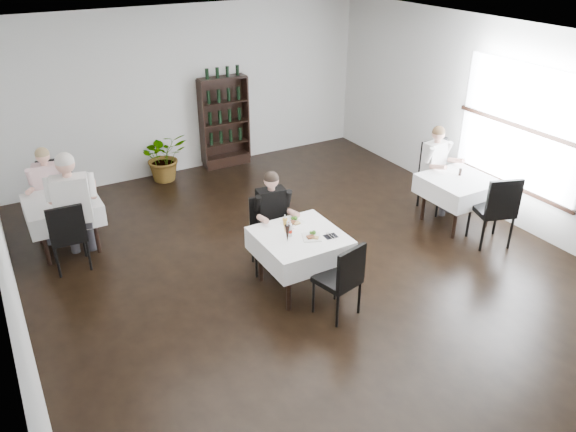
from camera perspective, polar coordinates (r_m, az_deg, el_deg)
The scene contains 24 objects.
room_shell at distance 6.78m, azimuth 3.44°, elevation 4.11°, with size 9.00×9.00×9.00m.
window_right at distance 9.05m, azimuth 22.52°, elevation 8.11°, with size 0.06×2.30×1.85m.
wine_shelf at distance 10.86m, azimuth -6.46°, elevation 9.37°, with size 0.90×0.28×1.75m.
main_table at distance 7.03m, azimuth 1.18°, elevation -2.95°, with size 1.03×1.03×0.77m.
left_table at distance 8.51m, azimuth -21.91°, elevation 0.61°, with size 0.98×0.98×0.77m.
right_table at distance 8.97m, azimuth 16.91°, elevation 2.80°, with size 0.98×0.98×0.77m.
potted_tree at distance 10.48m, azimuth -12.48°, elevation 5.94°, with size 0.82×0.71×0.91m, color #28581E.
main_chair_far at distance 7.52m, azimuth -2.11°, elevation -1.32°, with size 0.57×0.57×0.98m.
main_chair_near at distance 6.57m, azimuth 5.57°, elevation -6.12°, with size 0.54×0.54×0.98m.
left_chair_far at distance 9.17m, azimuth -22.28°, elevation 2.39°, with size 0.54×0.54×1.07m.
left_chair_near at distance 7.96m, azimuth -21.49°, elevation -1.58°, with size 0.48×0.48×1.00m.
right_chair_far at distance 9.45m, azimuth 14.94°, elevation 4.49°, with size 0.51×0.52×1.12m.
right_chair_near at distance 8.49m, azimuth 20.44°, elevation 0.87°, with size 0.64×0.64×1.10m.
diner_main at distance 7.45m, azimuth -1.49°, elevation 0.35°, with size 0.54×0.55×1.36m.
diner_left_far at distance 8.89m, azimuth -23.18°, elevation 2.78°, with size 0.57×0.61×1.38m.
diner_left_near at distance 7.93m, azimuth -21.04°, elevation 1.53°, with size 0.68×0.71×1.65m.
diner_right_far at distance 9.33m, azimuth 15.02°, elevation 5.30°, with size 0.56×0.58×1.40m.
plate_far at distance 7.21m, azimuth 0.56°, elevation -0.63°, with size 0.31×0.31×0.07m.
plate_near at distance 6.89m, azimuth 2.46°, elevation -2.10°, with size 0.29×0.29×0.07m.
pilsner_dark at distance 6.74m, azimuth -0.07°, elevation -1.78°, with size 0.07×0.07×0.28m.
pilsner_lager at distance 6.93m, azimuth -0.32°, elevation -1.02°, with size 0.06×0.06×0.26m.
coke_bottle at distance 6.88m, azimuth 0.21°, elevation -1.45°, with size 0.05×0.05×0.21m.
napkin_cutlery at distance 6.93m, azimuth 4.36°, elevation -2.05°, with size 0.17×0.17×0.02m.
pepper_mill at distance 9.00m, azimuth 17.09°, elevation 4.29°, with size 0.04×0.04×0.11m, color black.
Camera 1 is at (-3.42, -5.20, 4.17)m, focal length 35.00 mm.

